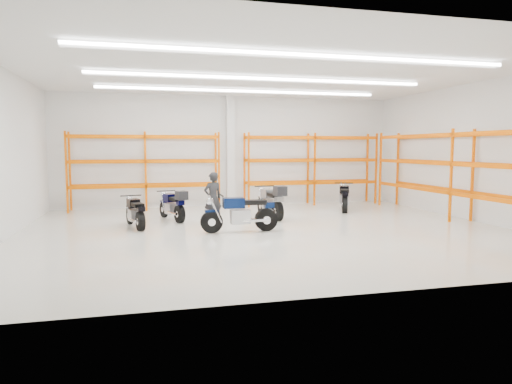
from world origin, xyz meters
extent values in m
plane|color=silver|center=(0.00, 0.00, 0.00)|extent=(14.00, 14.00, 0.00)
cube|color=silver|center=(0.00, 6.00, 2.25)|extent=(14.00, 0.02, 4.50)
cube|color=silver|center=(0.00, -6.00, 2.25)|extent=(14.00, 0.02, 4.50)
cube|color=silver|center=(7.00, 0.00, 2.25)|extent=(0.02, 12.00, 4.50)
cube|color=white|center=(0.00, 0.00, 4.50)|extent=(14.00, 12.00, 0.02)
cube|color=white|center=(0.00, -3.00, 4.40)|extent=(10.00, 0.22, 0.10)
cube|color=white|center=(0.00, 0.50, 4.40)|extent=(10.00, 0.22, 0.10)
cube|color=white|center=(0.00, 3.50, 4.40)|extent=(10.00, 0.22, 0.10)
cylinder|color=black|center=(-1.66, -0.06, 0.32)|extent=(0.63, 0.14, 0.63)
cylinder|color=black|center=(-0.08, -0.09, 0.33)|extent=(0.65, 0.20, 0.65)
cylinder|color=silver|center=(-1.66, -0.06, 0.32)|extent=(0.21, 0.15, 0.21)
cylinder|color=silver|center=(-0.08, -0.09, 0.33)|extent=(0.24, 0.21, 0.23)
cube|color=#08163E|center=(-1.66, -0.06, 0.63)|extent=(0.38, 0.16, 0.06)
cube|color=#B7B7BC|center=(-0.84, -0.08, 0.44)|extent=(0.55, 0.39, 0.40)
cube|color=#A5A5AA|center=(-0.44, -0.08, 0.34)|extent=(0.74, 0.14, 0.08)
cube|color=#08163E|center=(-1.03, -0.07, 0.84)|extent=(0.60, 0.37, 0.29)
cube|color=black|center=(-0.44, -0.08, 0.84)|extent=(0.70, 0.33, 0.13)
cube|color=#08163E|center=(0.00, -0.09, 0.76)|extent=(0.28, 0.24, 0.17)
cylinder|color=black|center=(-1.38, -0.07, 1.07)|extent=(0.05, 0.74, 0.04)
sphere|color=silver|center=(-1.70, -0.06, 0.90)|extent=(0.20, 0.20, 0.20)
cylinder|color=silver|center=(-0.40, -0.25, 0.34)|extent=(0.79, 0.11, 0.09)
cylinder|color=black|center=(-3.93, 2.07, 0.27)|extent=(0.24, 0.55, 0.54)
cylinder|color=black|center=(-3.60, 0.75, 0.28)|extent=(0.30, 0.58, 0.56)
cylinder|color=silver|center=(-3.93, 2.07, 0.27)|extent=(0.17, 0.21, 0.18)
cylinder|color=silver|center=(-3.60, 0.75, 0.28)|extent=(0.22, 0.24, 0.20)
cube|color=black|center=(-3.93, 2.07, 0.54)|extent=(0.21, 0.35, 0.05)
cube|color=#B7B7BC|center=(-3.76, 1.38, 0.38)|extent=(0.43, 0.54, 0.34)
cube|color=#A5A5AA|center=(-3.68, 1.05, 0.29)|extent=(0.26, 0.64, 0.07)
cube|color=black|center=(-3.80, 1.54, 0.72)|extent=(0.42, 0.57, 0.25)
cube|color=black|center=(-3.68, 1.05, 0.72)|extent=(0.41, 0.65, 0.11)
cube|color=black|center=(-3.58, 0.68, 0.65)|extent=(0.25, 0.28, 0.14)
cylinder|color=black|center=(-3.88, 1.84, 0.92)|extent=(0.62, 0.19, 0.03)
sphere|color=silver|center=(-3.94, 2.10, 0.78)|extent=(0.17, 0.17, 0.17)
cylinder|color=silver|center=(-3.81, 0.98, 0.29)|extent=(0.25, 0.68, 0.08)
cylinder|color=black|center=(-2.83, 3.22, 0.28)|extent=(0.28, 0.56, 0.55)
cylinder|color=black|center=(-2.39, 1.91, 0.28)|extent=(0.34, 0.59, 0.57)
cylinder|color=silver|center=(-2.83, 3.22, 0.28)|extent=(0.18, 0.22, 0.18)
cylinder|color=silver|center=(-2.39, 1.91, 0.28)|extent=(0.24, 0.25, 0.20)
cube|color=#040638|center=(-2.83, 3.22, 0.55)|extent=(0.24, 0.36, 0.06)
cube|color=#B7B7BC|center=(-2.60, 2.54, 0.39)|extent=(0.46, 0.56, 0.35)
cube|color=#A5A5AA|center=(-2.49, 2.21, 0.29)|extent=(0.31, 0.65, 0.07)
cube|color=#040638|center=(-2.66, 2.70, 0.74)|extent=(0.46, 0.59, 0.26)
cube|color=black|center=(-2.49, 2.21, 0.74)|extent=(0.45, 0.66, 0.11)
cube|color=#040638|center=(-2.37, 1.84, 0.66)|extent=(0.27, 0.29, 0.15)
cylinder|color=black|center=(-2.75, 2.99, 0.94)|extent=(0.62, 0.23, 0.03)
sphere|color=silver|center=(-2.84, 3.26, 0.79)|extent=(0.17, 0.17, 0.17)
cylinder|color=silver|center=(-2.62, 2.13, 0.29)|extent=(0.30, 0.68, 0.08)
cube|color=black|center=(-2.34, 1.74, 0.90)|extent=(0.41, 0.43, 0.28)
cylinder|color=black|center=(0.62, 3.07, 0.31)|extent=(0.18, 0.62, 0.61)
cylinder|color=black|center=(0.76, 1.54, 0.32)|extent=(0.24, 0.65, 0.64)
cylinder|color=silver|center=(0.62, 3.07, 0.31)|extent=(0.16, 0.22, 0.20)
cylinder|color=silver|center=(0.76, 1.54, 0.32)|extent=(0.22, 0.24, 0.23)
cube|color=gray|center=(0.62, 3.07, 0.61)|extent=(0.19, 0.38, 0.06)
cube|color=#B7B7BC|center=(0.69, 2.27, 0.43)|extent=(0.42, 0.56, 0.39)
cube|color=#A5A5AA|center=(0.72, 1.88, 0.33)|extent=(0.19, 0.73, 0.08)
cube|color=gray|center=(0.67, 2.45, 0.82)|extent=(0.40, 0.60, 0.29)
cube|color=black|center=(0.72, 1.88, 0.82)|extent=(0.37, 0.70, 0.12)
cube|color=gray|center=(0.76, 1.45, 0.74)|extent=(0.25, 0.29, 0.16)
cylinder|color=black|center=(0.64, 2.80, 1.05)|extent=(0.72, 0.10, 0.04)
sphere|color=silver|center=(0.61, 3.11, 0.88)|extent=(0.19, 0.19, 0.19)
cylinder|color=silver|center=(0.56, 1.83, 0.33)|extent=(0.16, 0.77, 0.09)
cube|color=black|center=(0.77, 1.33, 1.00)|extent=(0.38, 0.42, 0.31)
cylinder|color=black|center=(4.24, 4.07, 0.30)|extent=(0.34, 0.60, 0.59)
cylinder|color=black|center=(3.67, 2.70, 0.31)|extent=(0.40, 0.64, 0.61)
cylinder|color=silver|center=(4.24, 4.07, 0.30)|extent=(0.20, 0.24, 0.20)
cylinder|color=silver|center=(3.67, 2.70, 0.31)|extent=(0.27, 0.28, 0.22)
cube|color=black|center=(4.24, 4.07, 0.59)|extent=(0.27, 0.39, 0.06)
cube|color=#B7B7BC|center=(3.95, 3.36, 0.42)|extent=(0.53, 0.61, 0.38)
cube|color=#A5A5AA|center=(3.80, 3.01, 0.32)|extent=(0.37, 0.69, 0.08)
cube|color=black|center=(4.01, 3.52, 0.79)|extent=(0.52, 0.64, 0.28)
cube|color=black|center=(3.80, 3.01, 0.79)|extent=(0.52, 0.72, 0.12)
cube|color=black|center=(3.64, 2.63, 0.71)|extent=(0.30, 0.32, 0.16)
cylinder|color=black|center=(4.14, 3.84, 1.01)|extent=(0.66, 0.30, 0.04)
sphere|color=silver|center=(4.25, 4.11, 0.85)|extent=(0.19, 0.19, 0.19)
cylinder|color=silver|center=(3.64, 3.03, 0.32)|extent=(0.37, 0.72, 0.09)
imported|color=black|center=(-1.39, 1.43, 0.82)|extent=(0.69, 0.56, 1.64)
cube|color=white|center=(0.00, 5.82, 2.25)|extent=(0.32, 0.32, 4.50)
cube|color=#FF6400|center=(-6.20, 5.88, 1.50)|extent=(0.07, 0.07, 3.00)
cube|color=#FF6400|center=(-6.20, 5.08, 1.50)|extent=(0.07, 0.07, 3.00)
cube|color=#FF6400|center=(-3.40, 5.88, 1.50)|extent=(0.07, 0.07, 3.00)
cube|color=#FF6400|center=(-3.40, 5.08, 1.50)|extent=(0.07, 0.07, 3.00)
cube|color=#FF6400|center=(-0.60, 5.88, 1.50)|extent=(0.07, 0.07, 3.00)
cube|color=#FF6400|center=(-0.60, 5.08, 1.50)|extent=(0.07, 0.07, 3.00)
cube|color=#FF6400|center=(-3.40, 5.88, 0.94)|extent=(5.60, 0.07, 0.12)
cube|color=#FF6400|center=(-3.40, 5.08, 0.94)|extent=(5.60, 0.07, 0.12)
cube|color=#FF6400|center=(-3.40, 5.88, 1.88)|extent=(5.60, 0.07, 0.12)
cube|color=#FF6400|center=(-3.40, 5.08, 1.88)|extent=(5.60, 0.07, 0.12)
cube|color=#FF6400|center=(-3.40, 5.88, 2.81)|extent=(5.60, 0.07, 0.12)
cube|color=#FF6400|center=(-3.40, 5.08, 2.81)|extent=(5.60, 0.07, 0.12)
cube|color=#FF6400|center=(0.60, 5.88, 1.50)|extent=(0.07, 0.07, 3.00)
cube|color=#FF6400|center=(0.60, 5.08, 1.50)|extent=(0.07, 0.07, 3.00)
cube|color=#FF6400|center=(3.40, 5.88, 1.50)|extent=(0.07, 0.07, 3.00)
cube|color=#FF6400|center=(3.40, 5.08, 1.50)|extent=(0.07, 0.07, 3.00)
cube|color=#FF6400|center=(6.20, 5.88, 1.50)|extent=(0.07, 0.07, 3.00)
cube|color=#FF6400|center=(6.20, 5.08, 1.50)|extent=(0.07, 0.07, 3.00)
cube|color=#FF6400|center=(3.40, 5.88, 0.94)|extent=(5.60, 0.07, 0.12)
cube|color=#FF6400|center=(3.40, 5.08, 0.94)|extent=(5.60, 0.07, 0.12)
cube|color=#FF6400|center=(3.40, 5.88, 1.88)|extent=(5.60, 0.07, 0.12)
cube|color=#FF6400|center=(3.40, 5.08, 1.88)|extent=(5.60, 0.07, 0.12)
cube|color=#FF6400|center=(3.40, 5.88, 2.81)|extent=(5.60, 0.07, 0.12)
cube|color=#FF6400|center=(3.40, 5.08, 2.81)|extent=(5.60, 0.07, 0.12)
cube|color=#FF6400|center=(6.88, 0.00, 1.50)|extent=(0.07, 0.07, 3.00)
cube|color=#FF6400|center=(6.08, 0.00, 1.50)|extent=(0.07, 0.07, 3.00)
cube|color=#FF6400|center=(6.88, 4.50, 1.50)|extent=(0.07, 0.07, 3.00)
cube|color=#FF6400|center=(6.08, 4.50, 1.50)|extent=(0.07, 0.07, 3.00)
cube|color=#FF6400|center=(6.88, 0.00, 0.94)|extent=(0.07, 9.00, 0.12)
cube|color=#FF6400|center=(6.08, 0.00, 0.94)|extent=(0.07, 9.00, 0.12)
cube|color=#FF6400|center=(6.88, 0.00, 1.88)|extent=(0.07, 9.00, 0.12)
cube|color=#FF6400|center=(6.08, 0.00, 1.88)|extent=(0.07, 9.00, 0.12)
cube|color=#FF6400|center=(6.88, 0.00, 2.81)|extent=(0.07, 9.00, 0.12)
cube|color=#FF6400|center=(6.08, 0.00, 2.81)|extent=(0.07, 9.00, 0.12)
camera|label=1|loc=(-3.48, -12.63, 2.39)|focal=32.00mm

